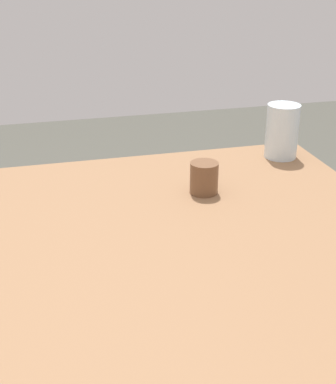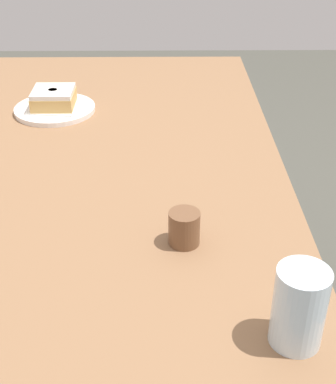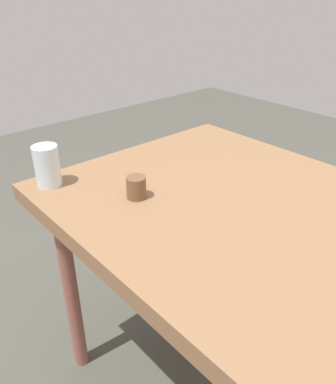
% 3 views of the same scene
% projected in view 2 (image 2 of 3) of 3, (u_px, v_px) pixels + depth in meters
% --- Properties ---
extents(ground_plane, '(6.00, 6.00, 0.00)m').
position_uv_depth(ground_plane, '(114.00, 375.00, 1.52)').
color(ground_plane, '#48473F').
extents(table, '(1.23, 0.75, 0.70)m').
position_uv_depth(table, '(99.00, 173.00, 1.19)').
color(table, brown).
rests_on(table, ground_plane).
extents(plate_glazed_square, '(0.19, 0.19, 0.01)m').
position_uv_depth(plate_glazed_square, '(55.00, 109.00, 1.31)').
color(plate_glazed_square, white).
rests_on(plate_glazed_square, table).
extents(napkin_glazed_square, '(0.12, 0.12, 0.00)m').
position_uv_depth(napkin_glazed_square, '(55.00, 106.00, 1.31)').
color(napkin_glazed_square, white).
rests_on(napkin_glazed_square, plate_glazed_square).
extents(donut_glazed_square, '(0.10, 0.10, 0.04)m').
position_uv_depth(donut_glazed_square, '(54.00, 98.00, 1.30)').
color(donut_glazed_square, tan).
rests_on(donut_glazed_square, napkin_glazed_square).
extents(water_glass, '(0.07, 0.07, 0.11)m').
position_uv_depth(water_glass, '(299.00, 307.00, 0.66)').
color(water_glass, silver).
rests_on(water_glass, table).
extents(sugar_jar, '(0.05, 0.05, 0.06)m').
position_uv_depth(sugar_jar, '(184.00, 228.00, 0.85)').
color(sugar_jar, brown).
rests_on(sugar_jar, table).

